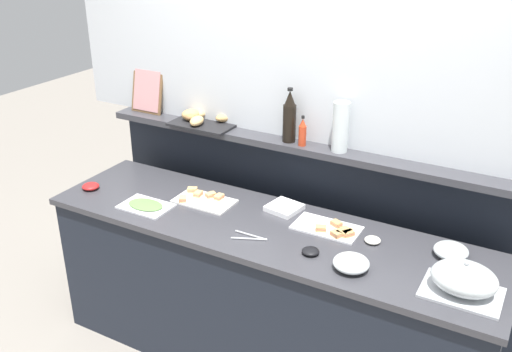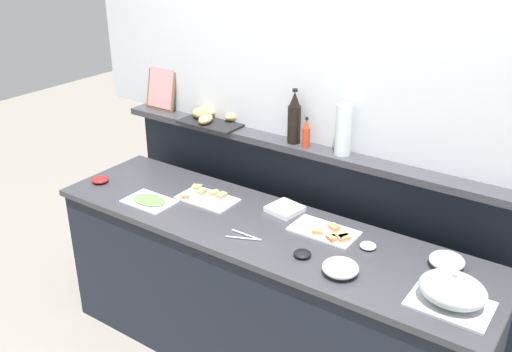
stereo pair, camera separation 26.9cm
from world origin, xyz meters
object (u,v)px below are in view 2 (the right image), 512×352
Objects in this scene: condiment_bowl_cream at (302,254)px; condiment_bowl_dark at (100,180)px; hot_sauce_bottle at (306,134)px; wine_bottle_dark at (294,119)px; glass_bowl_large at (340,268)px; condiment_bowl_red at (368,246)px; cold_cuts_platter at (149,201)px; water_carafe at (344,130)px; serving_tongs at (246,237)px; sandwich_platter_front at (206,197)px; napkin_stack at (285,209)px; bread_basket at (211,117)px; glass_bowl_medium at (447,261)px; framed_picture at (161,88)px; serving_cloche at (452,291)px; sandwich_platter_side at (327,232)px.

condiment_bowl_dark is (-1.46, 0.02, 0.00)m from condiment_bowl_cream.
hot_sauce_bottle is at bearing 24.88° from condiment_bowl_dark.
glass_bowl_large is at bearing -43.97° from wine_bottle_dark.
condiment_bowl_red is at bearing -29.04° from hot_sauce_bottle.
water_carafe reaches higher than cold_cuts_platter.
serving_tongs is at bearing -178.12° from condiment_bowl_cream.
condiment_bowl_red is 0.47× the size of hot_sauce_bottle.
sandwich_platter_front reaches higher than serving_tongs.
condiment_bowl_cream is at bearing 0.21° from cold_cuts_platter.
bread_basket is (-0.71, 0.24, 0.34)m from napkin_stack.
glass_bowl_medium is at bearing 10.89° from cold_cuts_platter.
framed_picture is (-1.68, 0.64, 0.43)m from glass_bowl_large.
glass_bowl_large is 0.59× the size of framed_picture.
serving_cloche is 2.28m from framed_picture.
condiment_bowl_dark reaches higher than serving_tongs.
condiment_bowl_dark is at bearing -152.24° from wine_bottle_dark.
wine_bottle_dark reaches higher than condiment_bowl_dark.
sandwich_platter_side is 0.87× the size of bread_basket.
serving_cloche is at bearing 2.04° from condiment_bowl_cream.
glass_bowl_large is at bearing -173.50° from serving_cloche.
serving_cloche is (1.49, -0.20, 0.06)m from sandwich_platter_front.
condiment_bowl_dark is at bearing -170.67° from sandwich_platter_side.
framed_picture is at bearing 171.60° from glass_bowl_medium.
water_carafe is (0.92, 0.58, 0.45)m from cold_cuts_platter.
glass_bowl_medium is 1.68m from bread_basket.
condiment_bowl_cream is 1.23m from bread_basket.
napkin_stack is at bearing 162.53° from serving_cloche.
wine_bottle_dark is at bearing -179.98° from water_carafe.
bread_basket is (-1.25, 0.34, 0.34)m from condiment_bowl_red.
condiment_bowl_cream is 0.46× the size of serving_tongs.
condiment_bowl_red is at bearing -171.13° from glass_bowl_medium.
wine_bottle_dark is (-0.64, 0.32, 0.45)m from condiment_bowl_red.
napkin_stack is 0.61× the size of water_carafe.
sandwich_platter_front is 4.18× the size of condiment_bowl_red.
glass_bowl_medium is 0.38m from condiment_bowl_red.
glass_bowl_large reaches higher than sandwich_platter_front.
hot_sauce_bottle reaches higher than serving_cloche.
glass_bowl_medium reaches higher than sandwich_platter_front.
cold_cuts_platter is 1.53× the size of serving_tongs.
condiment_bowl_cream is (-0.23, -0.25, 0.00)m from condiment_bowl_red.
framed_picture reaches higher than napkin_stack.
napkin_stack is at bearing -18.87° from bread_basket.
condiment_bowl_dark is at bearing 179.21° from condiment_bowl_cream.
serving_cloche is 0.49m from glass_bowl_large.
sandwich_platter_side is at bearing 161.76° from serving_cloche.
condiment_bowl_cream is at bearing 172.06° from glass_bowl_large.
serving_cloche is 1.93× the size of hot_sauce_bottle.
cold_cuts_platter is 1.02m from condiment_bowl_cream.
bread_basket reaches higher than sandwich_platter_front.
condiment_bowl_dark is 1.13m from serving_tongs.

